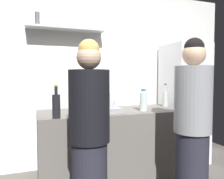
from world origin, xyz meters
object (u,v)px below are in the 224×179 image
at_px(utensil_holder, 111,104).
at_px(wine_bottle_dark_glass, 56,105).
at_px(baking_pan, 106,110).
at_px(water_bottle_plastic, 143,101).
at_px(person_blonde, 89,138).
at_px(refrigerator, 184,103).
at_px(wine_bottle_pale_glass, 165,98).
at_px(person_grey_hoodie, 192,128).

bearing_deg(utensil_holder, wine_bottle_dark_glass, -147.17).
xyz_separation_m(baking_pan, water_bottle_plastic, (0.45, -0.05, 0.09)).
height_order(utensil_holder, water_bottle_plastic, water_bottle_plastic).
bearing_deg(person_blonde, wine_bottle_dark_glass, 13.49).
distance_m(refrigerator, wine_bottle_pale_glass, 0.58).
distance_m(utensil_holder, wine_bottle_pale_glass, 0.76).
distance_m(baking_pan, wine_bottle_dark_glass, 0.60).
height_order(person_blonde, person_grey_hoodie, person_grey_hoodie).
height_order(baking_pan, person_grey_hoodie, person_grey_hoodie).
xyz_separation_m(utensil_holder, water_bottle_plastic, (0.29, -0.33, 0.06)).
bearing_deg(wine_bottle_pale_glass, refrigerator, 27.13).
relative_size(wine_bottle_dark_glass, water_bottle_plastic, 1.28).
distance_m(wine_bottle_dark_glass, person_blonde, 0.52).
bearing_deg(water_bottle_plastic, utensil_holder, 131.92).
relative_size(utensil_holder, person_grey_hoodie, 0.13).
xyz_separation_m(utensil_holder, wine_bottle_dark_glass, (-0.72, -0.46, 0.07)).
height_order(refrigerator, wine_bottle_pale_glass, refrigerator).
bearing_deg(wine_bottle_pale_glass, water_bottle_plastic, -151.39).
bearing_deg(baking_pan, wine_bottle_pale_glass, 12.57).
relative_size(utensil_holder, water_bottle_plastic, 0.82).
xyz_separation_m(baking_pan, person_grey_hoodie, (0.63, -0.70, -0.10)).
height_order(utensil_holder, wine_bottle_dark_glass, wine_bottle_dark_glass).
bearing_deg(baking_pan, refrigerator, 18.06).
bearing_deg(person_blonde, utensil_holder, -45.56).
relative_size(person_blonde, person_grey_hoodie, 0.97).
relative_size(baking_pan, water_bottle_plastic, 1.33).
xyz_separation_m(baking_pan, wine_bottle_pale_glass, (0.91, 0.20, 0.09)).
bearing_deg(person_blonde, water_bottle_plastic, -71.57).
relative_size(wine_bottle_pale_glass, person_grey_hoodie, 0.19).
xyz_separation_m(refrigerator, utensil_holder, (-1.26, -0.18, 0.05)).
bearing_deg(utensil_holder, person_blonde, -119.59).
height_order(wine_bottle_dark_glass, person_blonde, person_blonde).
relative_size(water_bottle_plastic, person_blonde, 0.16).
bearing_deg(person_grey_hoodie, person_blonde, -88.58).
xyz_separation_m(water_bottle_plastic, person_grey_hoodie, (0.17, -0.65, -0.19)).
xyz_separation_m(person_blonde, person_grey_hoodie, (0.96, -0.11, 0.03)).
bearing_deg(baking_pan, water_bottle_plastic, -6.03).
height_order(utensil_holder, person_grey_hoodie, person_grey_hoodie).
relative_size(baking_pan, person_blonde, 0.21).
height_order(baking_pan, water_bottle_plastic, water_bottle_plastic).
bearing_deg(water_bottle_plastic, wine_bottle_pale_glass, 28.61).
xyz_separation_m(wine_bottle_pale_glass, wine_bottle_dark_glass, (-1.47, -0.39, 0.01)).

